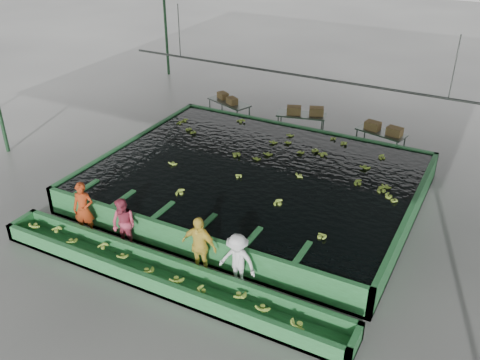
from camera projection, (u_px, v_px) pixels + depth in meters
The scene contains 21 objects.
ground at pixel (232, 216), 16.32m from camera, with size 80.00×80.00×0.00m, color slate.
shed_roof at pixel (231, 54), 13.90m from camera, with size 20.00×22.00×0.04m, color gray.
shed_posts at pixel (232, 141), 15.11m from camera, with size 20.00×22.00×5.00m, color #214628, non-canonical shape.
flotation_tank at pixel (254, 182), 17.26m from camera, with size 10.00×8.00×0.90m, color #2E7B3E, non-canonical shape.
tank_water at pixel (255, 171), 17.07m from camera, with size 9.70×7.70×0.00m, color black.
sorting_trough at pixel (164, 276), 13.41m from camera, with size 10.00×1.00×0.50m, color #2E7B3E, non-canonical shape.
cableway_rail at pixel (300, 75), 18.74m from camera, with size 0.08×0.08×14.00m, color #59605B.
rail_hanger_left at pixel (179, 31), 20.30m from camera, with size 0.04×0.04×2.00m, color #59605B.
rail_hanger_right at pixel (455, 67), 16.21m from camera, with size 0.04×0.04×2.00m, color #59605B.
worker_a at pixel (84, 209), 15.08m from camera, with size 0.60×0.40×1.66m, color #BB3D17.
worker_b at pixel (124, 224), 14.54m from camera, with size 0.74×0.58×1.52m, color #C8435E.
worker_c at pixel (199, 246), 13.51m from camera, with size 1.00×0.42×1.70m, color #FDDC4D.
worker_d at pixel (237, 261), 13.10m from camera, with size 0.99×0.57×1.52m, color white.
packing_table_left at pixel (229, 111), 22.65m from camera, with size 1.95×0.78×0.89m, color #59605B, non-canonical shape.
packing_table_mid at pixel (301, 124), 21.44m from camera, with size 1.93×0.77×0.88m, color #59605B, non-canonical shape.
packing_table_right at pixel (380, 142), 20.04m from camera, with size 1.82×0.73×0.83m, color #59605B, non-canonical shape.
box_stack_left at pixel (227, 101), 22.48m from camera, with size 1.21×0.34×0.26m, color brown, non-canonical shape.
box_stack_mid at pixel (305, 114), 21.20m from camera, with size 1.44×0.40×0.31m, color brown, non-canonical shape.
box_stack_right at pixel (383, 132), 19.78m from camera, with size 1.41×0.39×0.30m, color brown, non-canonical shape.
floating_bananas at pixel (265, 161), 17.69m from camera, with size 9.16×6.25×0.12m, color #9EC53E, non-canonical shape.
trough_bananas at pixel (163, 271), 13.34m from camera, with size 8.65×0.58×0.12m, color #9EC53E, non-canonical shape.
Camera 1 is at (6.64, -12.06, 8.84)m, focal length 40.00 mm.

